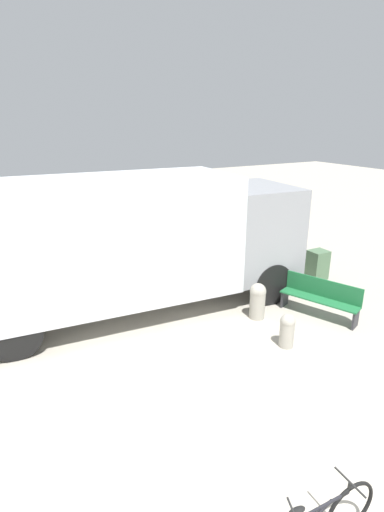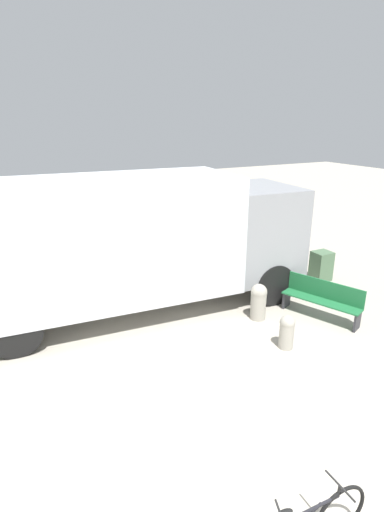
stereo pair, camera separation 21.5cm
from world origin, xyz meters
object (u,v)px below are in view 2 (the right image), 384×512
at_px(delivery_truck, 128,239).
at_px(bollard_far_bench, 258,300).
at_px(park_bench, 322,298).
at_px(utility_box, 321,266).
at_px(bollard_near_bench, 287,330).

height_order(delivery_truck, bollard_far_bench, delivery_truck).
height_order(park_bench, utility_box, park_bench).
distance_m(delivery_truck, bollard_far_bench, 3.44).
height_order(bollard_far_bench, utility_box, bollard_far_bench).
bearing_deg(bollard_far_bench, utility_box, 19.82).
bearing_deg(utility_box, bollard_near_bench, -143.89).
relative_size(delivery_truck, bollard_near_bench, 11.82).
bearing_deg(bollard_far_bench, park_bench, -24.25).
distance_m(delivery_truck, park_bench, 4.88).
bearing_deg(utility_box, bollard_far_bench, -160.18).
bearing_deg(utility_box, delivery_truck, 173.18).
height_order(delivery_truck, utility_box, delivery_truck).
bearing_deg(bollard_near_bench, delivery_truck, 126.53).
xyz_separation_m(park_bench, bollard_near_bench, (-1.67, -0.69, -0.10)).
distance_m(bollard_far_bench, utility_box, 3.31).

